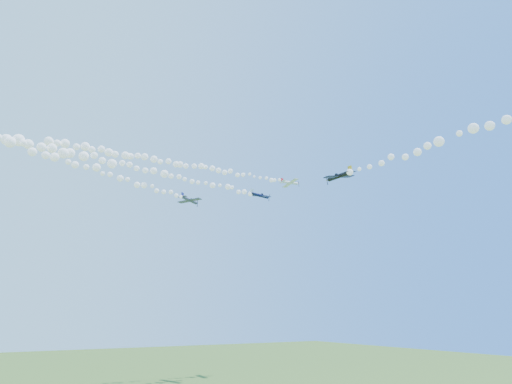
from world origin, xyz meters
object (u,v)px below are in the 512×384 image
plane_grey (190,200)px  plane_black (339,176)px  plane_navy (260,195)px  plane_white (290,183)px

plane_grey → plane_black: plane_grey is taller
plane_black → plane_grey: bearing=10.9°
plane_navy → plane_grey: size_ratio=1.11×
plane_white → plane_black: bearing=-114.4°
plane_navy → plane_black: 42.71m
plane_grey → plane_black: size_ratio=0.99×
plane_white → plane_navy: size_ratio=0.90×
plane_white → plane_grey: (-32.74, -1.15, -10.29)m
plane_black → plane_white: bearing=-29.6°
plane_white → plane_navy: plane_white is taller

